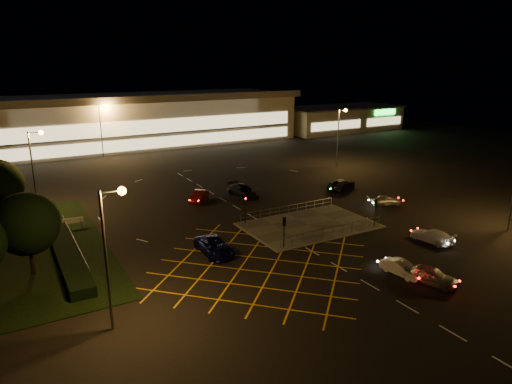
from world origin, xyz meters
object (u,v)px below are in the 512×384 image
car_approach_white (432,236)px  car_queue_white (402,268)px  car_circ_red (199,196)px  car_east_grey (341,184)px  car_far_dkgrey (243,191)px  car_right_silver (386,200)px  signal_se (375,207)px  car_near_silver (431,276)px  signal_nw (245,204)px  signal_ne (330,190)px  car_left_blue (215,246)px  signal_sw (284,226)px

car_approach_white → car_queue_white: bearing=17.7°
car_circ_red → car_east_grey: (20.08, -4.90, 0.05)m
car_far_dkgrey → car_circ_red: bearing=161.4°
car_right_silver → car_east_grey: (-0.04, 8.72, 0.09)m
car_far_dkgrey → car_circ_red: (-6.14, 0.84, -0.08)m
signal_se → car_near_silver: signal_se is taller
car_near_silver → car_far_dkgrey: (-1.41, 30.40, 0.03)m
car_queue_white → signal_nw: bearing=100.8°
signal_nw → signal_ne: 12.00m
car_near_silver → car_east_grey: car_near_silver is taller
car_far_dkgrey → car_approach_white: (9.02, -24.15, -0.12)m
signal_ne → car_queue_white: bearing=-109.5°
car_far_dkgrey → car_east_grey: 14.51m
signal_nw → signal_ne: bearing=0.0°
signal_ne → car_east_grey: size_ratio=0.59×
car_left_blue → car_approach_white: car_left_blue is taller
car_near_silver → car_right_silver: (12.57, 17.62, -0.09)m
car_queue_white → car_left_blue: bearing=128.1°
signal_se → car_queue_white: bearing=57.5°
signal_ne → car_approach_white: signal_ne is taller
car_queue_white → car_east_grey: bearing=54.0°
car_near_silver → car_far_dkgrey: 30.43m
car_approach_white → signal_ne: bearing=-88.1°
signal_se → car_near_silver: 13.57m
car_east_grey → car_right_silver: bearing=155.3°
signal_sw → car_circ_red: size_ratio=0.75×
signal_nw → car_east_grey: signal_nw is taller
signal_se → signal_ne: bearing=-90.0°
car_right_silver → car_circ_red: size_ratio=0.91×
signal_nw → car_circ_red: bearing=95.3°
car_right_silver → car_approach_white: car_approach_white is taller
car_queue_white → signal_se: bearing=50.7°
car_queue_white → car_left_blue: car_left_blue is taller
car_near_silver → car_queue_white: size_ratio=1.15×
car_far_dkgrey → car_approach_white: car_far_dkgrey is taller
car_right_silver → car_circ_red: (-20.11, 13.62, 0.04)m
signal_se → car_east_grey: size_ratio=0.59×
car_left_blue → car_east_grey: size_ratio=1.01×
car_queue_white → car_left_blue: size_ratio=0.70×
car_left_blue → car_queue_white: bearing=-44.8°
signal_nw → signal_ne: same height
car_right_silver → car_east_grey: bearing=17.4°
signal_se → signal_nw: (-12.00, 7.99, 0.00)m
car_far_dkgrey → car_east_grey: size_ratio=1.00×
signal_sw → signal_se: same height
car_east_grey → car_queue_white: bearing=125.9°
car_right_silver → car_east_grey: car_east_grey is taller
car_approach_white → car_far_dkgrey: bearing=-76.3°
signal_se → car_queue_white: signal_se is taller
car_east_grey → car_approach_white: car_east_grey is taller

